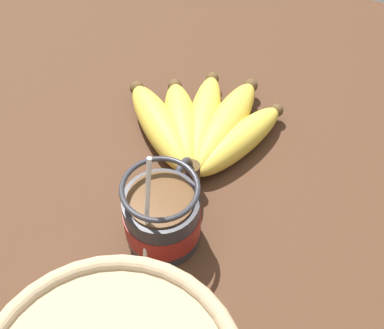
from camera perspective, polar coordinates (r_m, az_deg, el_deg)
table at (r=70.49cm, az=-2.71°, el=-2.31°), size 99.28×99.28×3.50cm
coffee_mug at (r=60.87cm, az=-3.15°, el=-5.54°), size 12.98×8.82×16.45cm
banana_bunch at (r=71.73cm, az=0.91°, el=4.01°), size 20.67×22.99×4.57cm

